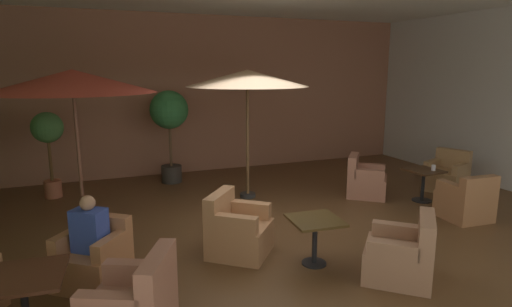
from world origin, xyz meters
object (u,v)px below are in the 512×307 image
Objects in this scene: iced_drink_cup at (434,168)px; patron_by_window at (89,227)px; armchair_front_left_south at (466,202)px; armchair_front_left_east at (365,181)px; armchair_mid_center_north at (237,231)px; cafe_table_front_left at (423,178)px; potted_tree_mid_left at (48,137)px; armchair_mid_center_east at (402,255)px; cafe_table_mid_center at (315,229)px; potted_tree_mid_right at (169,117)px; patio_umbrella_tall_red at (247,79)px; cafe_table_front_right at (23,289)px; patio_umbrella_center_beige at (73,82)px; armchair_front_left_north at (447,176)px; armchair_front_right_east at (94,260)px.

patron_by_window is at bearing -170.57° from iced_drink_cup.
iced_drink_cup is (0.19, 0.99, 0.37)m from armchair_front_left_south.
armchair_front_left_east is 1.50× the size of patron_by_window.
armchair_front_left_east is 3.73m from armchair_mid_center_north.
cafe_table_front_left is 7.47m from potted_tree_mid_left.
cafe_table_mid_center is at bearing 137.96° from armchair_mid_center_east.
iced_drink_cup is at bearing -36.89° from potted_tree_mid_right.
patron_by_window reaches higher than armchair_front_left_east.
patio_umbrella_tall_red is (-2.26, 0.82, 2.07)m from armchair_front_left_east.
cafe_table_front_right is at bearing -136.10° from patio_umbrella_tall_red.
patron_by_window is (-5.26, -1.84, 0.42)m from armchair_front_left_east.
cafe_table_front_right is 0.74× the size of armchair_mid_center_east.
armchair_front_left_north is at bearing -6.99° from patio_umbrella_center_beige.
patio_umbrella_tall_red is (3.62, 3.48, 1.89)m from cafe_table_front_right.
armchair_mid_center_east is 4.46m from patio_umbrella_tall_red.
cafe_table_front_right is at bearing -158.26° from armchair_mid_center_north.
patio_umbrella_center_beige reaches higher than armchair_mid_center_east.
armchair_mid_center_north is 0.52× the size of potted_tree_mid_right.
armchair_front_left_south is 3.33m from cafe_table_mid_center.
armchair_front_left_north is 7.28m from armchair_front_right_east.
potted_tree_mid_right is (1.88, 1.95, -0.87)m from patio_umbrella_center_beige.
potted_tree_mid_left is at bearing 159.18° from armchair_front_left_east.
patio_umbrella_tall_red is at bearing 154.02° from cafe_table_front_left.
patio_umbrella_center_beige is at bearing 81.21° from cafe_table_front_right.
iced_drink_cup is at bearing -41.06° from cafe_table_front_left.
armchair_front_right_east is 0.88× the size of armchair_mid_center_east.
armchair_front_left_south is 0.47× the size of potted_tree_mid_left.
armchair_mid_center_north reaches higher than armchair_front_left_south.
armchair_front_left_south is 1.07m from iced_drink_cup.
armchair_front_right_east reaches higher than cafe_table_front_right.
potted_tree_mid_right reaches higher than armchair_front_left_north.
cafe_table_front_left is at bearing 10.60° from patron_by_window.
cafe_table_front_right is 1.19× the size of cafe_table_mid_center.
patio_umbrella_tall_red reaches higher than potted_tree_mid_left.
patio_umbrella_tall_red is 3.12m from patio_umbrella_center_beige.
patio_umbrella_tall_red is (0.23, 3.16, 1.89)m from cafe_table_mid_center.
armchair_front_left_north is at bearing 12.08° from armchair_front_right_east.
cafe_table_front_left is 1.12m from armchair_front_left_east.
cafe_table_front_left is 6.64m from patio_umbrella_center_beige.
patio_umbrella_tall_red reaches higher than cafe_table_front_right.
armchair_mid_center_north is at bearing -169.00° from iced_drink_cup.
patron_by_window is (0.62, 0.82, 0.24)m from cafe_table_front_right.
armchair_front_right_east is 1.90m from armchair_mid_center_north.
potted_tree_mid_right is at bearing 92.04° from armchair_mid_center_north.
armchair_front_left_north is 0.37× the size of patio_umbrella_center_beige.
armchair_front_left_north reaches higher than iced_drink_cup.
patio_umbrella_center_beige is (-2.88, 2.94, 1.87)m from cafe_table_mid_center.
cafe_table_front_right is 7.57× the size of iced_drink_cup.
potted_tree_mid_left is at bearing 158.67° from patio_umbrella_tall_red.
armchair_front_left_east is at bearing 19.13° from armchair_front_right_east.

